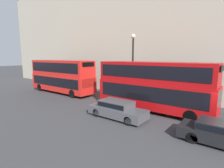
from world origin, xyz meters
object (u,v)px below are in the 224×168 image
bus_second_in_queue (61,75)px  car_hatchback (117,109)px  pedestrian (66,83)px  bus_leading (153,84)px

bus_second_in_queue → car_hatchback: (-3.40, -11.57, -1.64)m
bus_second_in_queue → pedestrian: bearing=41.9°
bus_second_in_queue → pedestrian: size_ratio=5.65×
car_hatchback → pedestrian: 14.92m
bus_second_in_queue → car_hatchback: 12.17m
pedestrian → bus_second_in_queue: bearing=-138.1°
bus_leading → pedestrian: bearing=80.9°
bus_leading → car_hatchback: bearing=157.5°
bus_leading → bus_second_in_queue: bus_leading is taller
bus_leading → pedestrian: 15.41m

